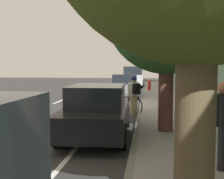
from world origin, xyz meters
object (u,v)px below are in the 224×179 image
Objects in this scene: street_tree_mid_block at (167,15)px; cyclist_with_backpack at (134,91)px; parked_sedan_grey_mid at (125,86)px; parked_suv_silver_far at (134,76)px; bicycle_at_curb at (130,104)px; fire_hydrant at (149,85)px; pedestrian_on_phone at (223,120)px; parked_sedan_black_second at (97,111)px.

cyclist_with_backpack is at bearing 107.73° from street_tree_mid_block.
cyclist_with_backpack is at bearing -82.30° from parked_sedan_grey_mid.
parked_suv_silver_far is 15.64m from bicycle_at_curb.
pedestrian_on_phone is at bearing -85.75° from fire_hydrant.
parked_sedan_grey_mid is at bearing 90.20° from parked_sedan_black_second.
parked_sedan_grey_mid is 2.68× the size of cyclist_with_backpack.
fire_hydrant is (-0.43, 14.38, -3.02)m from street_tree_mid_block.
parked_suv_silver_far reaches higher than bicycle_at_curb.
parked_sedan_grey_mid is at bearing 102.07° from pedestrian_on_phone.
cyclist_with_backpack reaches higher than fire_hydrant.
pedestrian_on_phone is (2.90, -2.85, 0.33)m from parked_sedan_black_second.
parked_suv_silver_far is 3.46× the size of bicycle_at_curb.
cyclist_with_backpack is 10.94m from fire_hydrant.
street_tree_mid_block is (2.03, 0.37, 2.83)m from parked_sedan_black_second.
pedestrian_on_phone is (0.88, -3.22, -2.50)m from street_tree_mid_block.
fire_hydrant is (-1.31, 17.60, -0.52)m from pedestrian_on_phone.
bicycle_at_curb is 1.63× the size of fire_hydrant.
street_tree_mid_block is at bearing -84.39° from parked_suv_silver_far.
street_tree_mid_block is 6.23× the size of fire_hydrant.
parked_sedan_grey_mid is 0.95× the size of parked_suv_silver_far.
fire_hydrant is (1.63, 3.85, -0.19)m from parked_sedan_grey_mid.
parked_sedan_grey_mid is 11.10m from street_tree_mid_block.
parked_suv_silver_far reaches higher than parked_sedan_black_second.
parked_sedan_black_second is 1.00× the size of parked_sedan_grey_mid.
parked_sedan_grey_mid is 3.28× the size of bicycle_at_curb.
parked_sedan_grey_mid is 2.68× the size of pedestrian_on_phone.
bicycle_at_curb is at bearing -94.91° from fire_hydrant.
parked_sedan_grey_mid is at bearing 96.39° from bicycle_at_curb.
parked_suv_silver_far is at bearing 92.89° from cyclist_with_backpack.
pedestrian_on_phone is at bearing -83.00° from parked_suv_silver_far.
bicycle_at_curb is at bearing 114.66° from cyclist_with_backpack.
pedestrian_on_phone is (2.80, -22.78, 0.06)m from parked_suv_silver_far.
bicycle_at_curb is 0.82× the size of pedestrian_on_phone.
bicycle_at_curb is 10.47m from fire_hydrant.
bicycle_at_curb is at bearing -83.61° from parked_sedan_grey_mid.
parked_suv_silver_far reaches higher than cyclist_with_backpack.
parked_sedan_black_second is 3.96m from cyclist_with_backpack.
bicycle_at_curb is (0.70, 4.32, -0.37)m from parked_sedan_black_second.
pedestrian_on_phone reaches higher than fire_hydrant.
fire_hydrant is at bearing -73.93° from parked_suv_silver_far.
street_tree_mid_block reaches higher than pedestrian_on_phone.
parked_sedan_grey_mid is 7.12m from cyclist_with_backpack.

